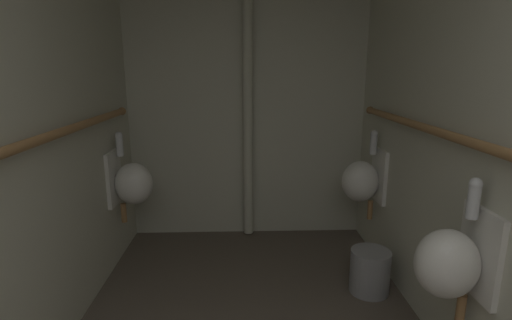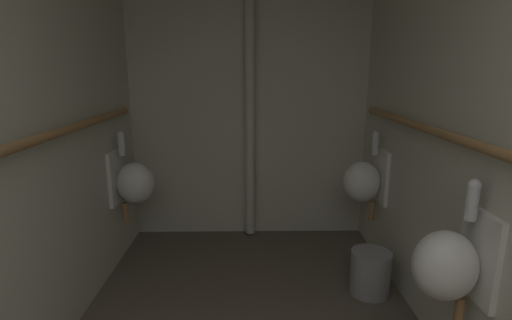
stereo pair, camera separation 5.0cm
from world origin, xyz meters
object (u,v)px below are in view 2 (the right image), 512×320
(urinal_left_mid, at_px, (133,182))
(standpipe_back_wall, at_px, (250,98))
(urinal_right_mid, at_px, (450,263))
(urinal_right_far, at_px, (365,181))
(waste_bin, at_px, (370,272))

(urinal_left_mid, height_order, standpipe_back_wall, standpipe_back_wall)
(urinal_left_mid, xyz_separation_m, urinal_right_mid, (1.90, -1.39, 0.00))
(urinal_left_mid, distance_m, standpipe_back_wall, 1.25)
(urinal_right_mid, xyz_separation_m, urinal_right_far, (0.00, 1.39, 0.00))
(urinal_left_mid, relative_size, standpipe_back_wall, 0.29)
(urinal_right_mid, xyz_separation_m, standpipe_back_wall, (-0.94, 1.87, 0.64))
(urinal_left_mid, relative_size, urinal_right_far, 1.00)
(urinal_right_mid, distance_m, urinal_right_far, 1.39)
(urinal_left_mid, bearing_deg, waste_bin, -16.47)
(urinal_right_mid, relative_size, urinal_right_far, 1.00)
(standpipe_back_wall, bearing_deg, urinal_left_mid, -153.37)
(urinal_right_mid, distance_m, waste_bin, 1.01)
(waste_bin, bearing_deg, urinal_right_far, 81.47)
(urinal_right_mid, height_order, waste_bin, urinal_right_mid)
(standpipe_back_wall, bearing_deg, urinal_right_far, -27.07)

